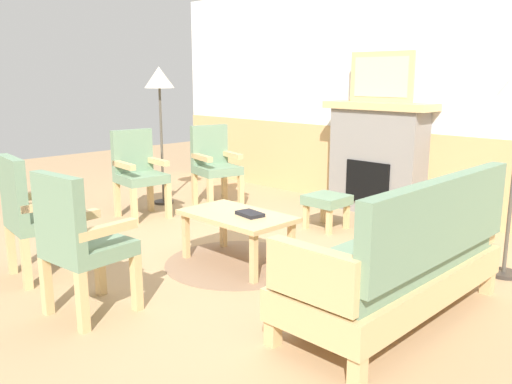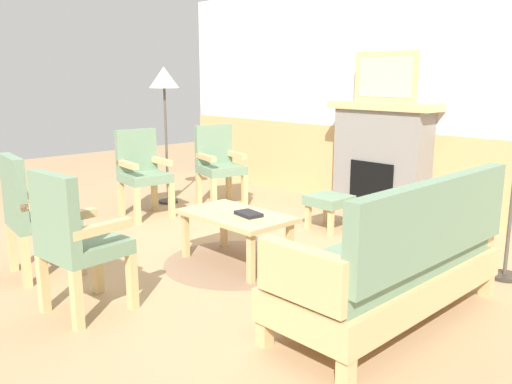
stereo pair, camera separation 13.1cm
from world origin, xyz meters
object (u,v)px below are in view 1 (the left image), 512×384
at_px(framed_picture, 381,77).
at_px(couch, 401,262).
at_px(book_on_table, 250,214).
at_px(armchair_front_center, 33,211).
at_px(armchair_near_fireplace, 138,170).
at_px(coffee_table, 237,220).
at_px(armchair_front_left, 79,238).
at_px(footstool, 327,202).
at_px(floor_lamp_by_chairs, 159,86).
at_px(fireplace, 377,157).
at_px(armchair_by_window_left, 214,162).

xyz_separation_m(framed_picture, couch, (1.66, -2.34, -1.16)).
relative_size(book_on_table, armchair_front_center, 0.23).
bearing_deg(book_on_table, armchair_near_fireplace, 172.46).
xyz_separation_m(coffee_table, armchair_front_left, (0.01, -1.42, 0.15)).
relative_size(footstool, floor_lamp_by_chairs, 0.24).
bearing_deg(armchair_near_fireplace, floor_lamp_by_chairs, 119.74).
height_order(armchair_front_left, floor_lamp_by_chairs, floor_lamp_by_chairs).
bearing_deg(fireplace, armchair_front_left, -87.92).
bearing_deg(fireplace, couch, -54.62).
xyz_separation_m(fireplace, framed_picture, (0.00, 0.00, 0.91)).
xyz_separation_m(coffee_table, armchair_by_window_left, (-1.74, 1.26, 0.15)).
bearing_deg(floor_lamp_by_chairs, armchair_front_left, -45.17).
xyz_separation_m(armchair_near_fireplace, armchair_front_left, (1.95, -1.73, 0.00)).
relative_size(coffee_table, book_on_table, 4.20).
xyz_separation_m(framed_picture, floor_lamp_by_chairs, (-2.13, -1.50, -0.11)).
bearing_deg(coffee_table, armchair_front_left, -89.65).
relative_size(couch, armchair_front_center, 1.84).
bearing_deg(framed_picture, armchair_front_left, -87.92).
distance_m(armchair_near_fireplace, armchair_by_window_left, 0.98).
relative_size(coffee_table, footstool, 2.40).
xyz_separation_m(fireplace, coffee_table, (0.13, -2.36, -0.27)).
bearing_deg(coffee_table, armchair_front_center, -124.10).
height_order(fireplace, armchair_near_fireplace, fireplace).
relative_size(book_on_table, armchair_near_fireplace, 0.23).
bearing_deg(armchair_by_window_left, floor_lamp_by_chairs, -142.11).
height_order(fireplace, armchair_front_left, fireplace).
relative_size(framed_picture, coffee_table, 0.83).
distance_m(footstool, armchair_by_window_left, 1.66).
distance_m(fireplace, armchair_front_center, 3.77).
height_order(framed_picture, book_on_table, framed_picture).
xyz_separation_m(coffee_table, book_on_table, (0.13, 0.03, 0.07)).
relative_size(armchair_front_left, floor_lamp_by_chairs, 0.58).
bearing_deg(framed_picture, footstool, -88.86).
height_order(armchair_by_window_left, floor_lamp_by_chairs, floor_lamp_by_chairs).
distance_m(coffee_table, footstool, 1.40).
relative_size(fireplace, armchair_by_window_left, 1.33).
distance_m(footstool, armchair_front_center, 2.85).
distance_m(framed_picture, couch, 3.10).
distance_m(armchair_by_window_left, floor_lamp_by_chairs, 1.12).
relative_size(armchair_near_fireplace, floor_lamp_by_chairs, 0.58).
xyz_separation_m(coffee_table, armchair_near_fireplace, (-1.94, 0.30, 0.15)).
xyz_separation_m(book_on_table, armchair_by_window_left, (-1.87, 1.23, 0.08)).
bearing_deg(footstool, framed_picture, 91.14).
bearing_deg(armchair_near_fireplace, fireplace, 48.56).
relative_size(framed_picture, book_on_table, 3.50).
bearing_deg(couch, coffee_table, -179.39).
distance_m(armchair_near_fireplace, armchair_front_left, 2.60).
height_order(fireplace, couch, fireplace).
height_order(framed_picture, coffee_table, framed_picture).
bearing_deg(couch, book_on_table, 179.48).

